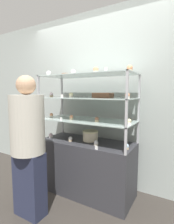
% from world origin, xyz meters
% --- Properties ---
extents(ground_plane, '(20.00, 20.00, 0.00)m').
position_xyz_m(ground_plane, '(0.00, 0.00, 0.00)').
color(ground_plane, '#38332D').
extents(back_wall, '(8.00, 0.05, 2.60)m').
position_xyz_m(back_wall, '(0.00, 0.41, 1.30)').
color(back_wall, '#A8B2AD').
rests_on(back_wall, ground_plane).
extents(display_base, '(1.26, 0.54, 0.73)m').
position_xyz_m(display_base, '(0.00, 0.00, 0.37)').
color(display_base, '#333338').
rests_on(display_base, ground_plane).
extents(display_riser_lower, '(1.26, 0.54, 0.30)m').
position_xyz_m(display_riser_lower, '(0.00, 0.00, 1.01)').
color(display_riser_lower, '#B7B7BC').
rests_on(display_riser_lower, display_base).
extents(display_riser_middle, '(1.26, 0.54, 0.30)m').
position_xyz_m(display_riser_middle, '(0.00, 0.00, 1.31)').
color(display_riser_middle, '#B7B7BC').
rests_on(display_riser_middle, display_riser_lower).
extents(display_riser_upper, '(1.26, 0.54, 0.30)m').
position_xyz_m(display_riser_upper, '(0.00, 0.00, 1.61)').
color(display_riser_upper, '#B7B7BC').
rests_on(display_riser_upper, display_riser_middle).
extents(layer_cake_centerpiece, '(0.21, 0.21, 0.14)m').
position_xyz_m(layer_cake_centerpiece, '(0.02, 0.05, 0.80)').
color(layer_cake_centerpiece, beige).
rests_on(layer_cake_centerpiece, display_base).
extents(sheet_cake_frosted, '(0.24, 0.16, 0.06)m').
position_xyz_m(sheet_cake_frosted, '(0.23, 0.01, 1.36)').
color(sheet_cake_frosted, brown).
rests_on(sheet_cake_frosted, display_riser_middle).
extents(cupcake_0, '(0.05, 0.05, 0.07)m').
position_xyz_m(cupcake_0, '(-0.56, -0.10, 0.76)').
color(cupcake_0, white).
rests_on(cupcake_0, display_base).
extents(cupcake_1, '(0.05, 0.05, 0.07)m').
position_xyz_m(cupcake_1, '(-0.19, -0.11, 0.76)').
color(cupcake_1, '#CCB28C').
rests_on(cupcake_1, display_base).
extents(cupcake_2, '(0.05, 0.05, 0.07)m').
position_xyz_m(cupcake_2, '(0.19, -0.10, 0.76)').
color(cupcake_2, beige).
rests_on(cupcake_2, display_base).
extents(cupcake_3, '(0.05, 0.05, 0.07)m').
position_xyz_m(cupcake_3, '(0.57, -0.06, 0.76)').
color(cupcake_3, '#CCB28C').
rests_on(cupcake_3, display_base).
extents(price_tag_0, '(0.04, 0.00, 0.04)m').
position_xyz_m(price_tag_0, '(0.27, -0.25, 0.76)').
color(price_tag_0, white).
rests_on(price_tag_0, display_base).
extents(cupcake_4, '(0.05, 0.05, 0.06)m').
position_xyz_m(cupcake_4, '(-0.56, -0.07, 1.06)').
color(cupcake_4, beige).
rests_on(cupcake_4, display_riser_lower).
extents(cupcake_5, '(0.05, 0.05, 0.06)m').
position_xyz_m(cupcake_5, '(-0.19, -0.10, 1.06)').
color(cupcake_5, '#CCB28C').
rests_on(cupcake_5, display_riser_lower).
extents(cupcake_6, '(0.05, 0.05, 0.06)m').
position_xyz_m(cupcake_6, '(0.20, -0.09, 1.06)').
color(cupcake_6, '#CCB28C').
rests_on(cupcake_6, display_riser_lower).
extents(cupcake_7, '(0.05, 0.05, 0.06)m').
position_xyz_m(cupcake_7, '(0.59, -0.05, 1.06)').
color(cupcake_7, white).
rests_on(cupcake_7, display_riser_lower).
extents(price_tag_1, '(0.04, 0.00, 0.04)m').
position_xyz_m(price_tag_1, '(-0.24, -0.25, 1.05)').
color(price_tag_1, white).
rests_on(price_tag_1, display_riser_lower).
extents(cupcake_8, '(0.06, 0.06, 0.07)m').
position_xyz_m(cupcake_8, '(-0.58, -0.05, 1.36)').
color(cupcake_8, '#CCB28C').
rests_on(cupcake_8, display_riser_middle).
extents(cupcake_9, '(0.06, 0.06, 0.07)m').
position_xyz_m(cupcake_9, '(-0.20, -0.08, 1.36)').
color(cupcake_9, beige).
rests_on(cupcake_9, display_riser_middle).
extents(cupcake_10, '(0.06, 0.06, 0.07)m').
position_xyz_m(cupcake_10, '(0.56, -0.07, 1.36)').
color(cupcake_10, beige).
rests_on(cupcake_10, display_riser_middle).
extents(price_tag_2, '(0.04, 0.00, 0.04)m').
position_xyz_m(price_tag_2, '(-0.22, -0.25, 1.35)').
color(price_tag_2, white).
rests_on(price_tag_2, display_riser_middle).
extents(cupcake_11, '(0.06, 0.06, 0.07)m').
position_xyz_m(cupcake_11, '(-0.57, -0.10, 1.66)').
color(cupcake_11, white).
rests_on(cupcake_11, display_riser_upper).
extents(cupcake_12, '(0.06, 0.06, 0.07)m').
position_xyz_m(cupcake_12, '(-0.19, -0.05, 1.66)').
color(cupcake_12, beige).
rests_on(cupcake_12, display_riser_upper).
extents(cupcake_13, '(0.06, 0.06, 0.07)m').
position_xyz_m(cupcake_13, '(0.20, -0.13, 1.66)').
color(cupcake_13, white).
rests_on(cupcake_13, display_riser_upper).
extents(cupcake_14, '(0.06, 0.06, 0.07)m').
position_xyz_m(cupcake_14, '(0.58, -0.06, 1.66)').
color(cupcake_14, '#CCB28C').
rests_on(cupcake_14, display_riser_upper).
extents(price_tag_3, '(0.04, 0.00, 0.04)m').
position_xyz_m(price_tag_3, '(0.38, -0.25, 1.65)').
color(price_tag_3, white).
rests_on(price_tag_3, display_riser_upper).
extents(donut_glazed, '(0.14, 0.14, 0.04)m').
position_xyz_m(donut_glazed, '(-0.37, 0.03, 1.64)').
color(donut_glazed, brown).
rests_on(donut_glazed, display_riser_upper).
extents(customer_figure, '(0.37, 0.37, 1.58)m').
position_xyz_m(customer_figure, '(-0.33, -0.71, 0.84)').
color(customer_figure, '#282D47').
rests_on(customer_figure, ground_plane).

